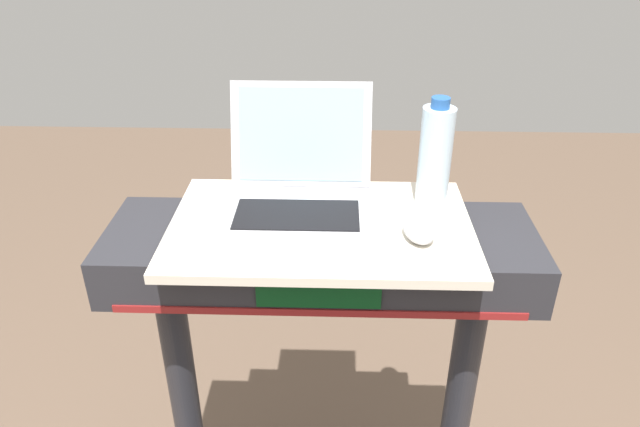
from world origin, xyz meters
name	(u,v)px	position (x,y,z in m)	size (l,w,h in m)	color
desk_board	(321,227)	(0.00, 0.70, 1.06)	(0.62, 0.39, 0.02)	beige
laptop	(299,187)	(-0.05, 0.76, 1.12)	(0.31, 0.31, 0.24)	#B7B7BC
computer_mouse	(419,230)	(0.19, 0.65, 1.09)	(0.06, 0.10, 0.03)	#B2B2B7
water_bottle	(435,156)	(0.24, 0.79, 1.18)	(0.07, 0.07, 0.24)	silver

